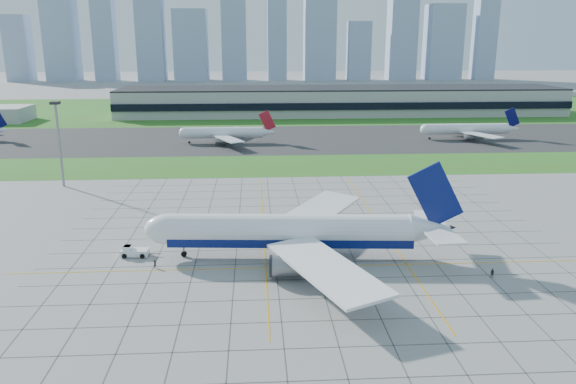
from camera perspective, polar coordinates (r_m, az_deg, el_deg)
The scene contains 14 objects.
ground at distance 113.22m, azimuth 2.81°, elevation -7.18°, with size 1400.00×1400.00×0.00m, color gray.
grass_median at distance 199.10m, azimuth 0.02°, elevation 2.73°, with size 700.00×35.00×0.04m, color #36631C.
asphalt_taxiway at distance 252.99m, azimuth -0.73°, elevation 5.43°, with size 700.00×75.00×0.04m, color #383838.
grass_far at distance 361.79m, azimuth -1.58°, elevation 8.39°, with size 700.00×145.00×0.04m, color #36631C.
apron_markings at distance 123.53m, azimuth 2.45°, elevation -5.21°, with size 120.00×130.00×0.03m.
terminal at distance 339.71m, azimuth 5.41°, elevation 9.22°, with size 260.00×43.00×15.80m.
light_mast at distance 180.78m, azimuth -22.30°, elevation 5.52°, with size 2.50×2.50×25.60m.
city_skyline at distance 624.22m, azimuth -3.31°, elevation 16.68°, with size 523.00×32.40×160.00m.
airliner at distance 113.83m, azimuth 0.45°, elevation -4.06°, with size 64.30×64.96×20.23m.
pushback_tug at distance 120.30m, azimuth -15.42°, elevation -5.85°, with size 8.17×3.19×2.25m.
crew_near at distance 113.33m, azimuth -13.36°, elevation -7.12°, with size 0.62×0.40×1.69m, color black.
crew_far at distance 112.77m, azimuth 20.05°, elevation -7.76°, with size 0.84×0.66×1.73m, color black.
distant_jet_1 at distance 243.57m, azimuth -6.40°, elevation 6.01°, with size 39.19×42.66×14.08m.
distant_jet_2 at distance 264.64m, azimuth 17.76°, elevation 6.12°, with size 42.75×42.66×14.08m.
Camera 1 is at (-11.78, -104.01, 43.16)m, focal length 35.00 mm.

